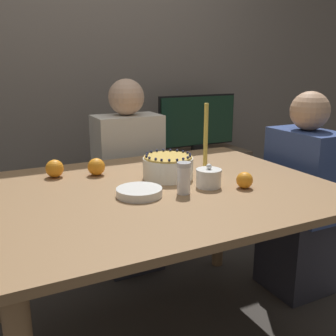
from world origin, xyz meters
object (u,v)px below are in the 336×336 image
Objects in this scene: sugar_bowl at (209,178)px; tv_monitor at (198,122)px; cake at (168,167)px; candle at (206,144)px; person_man_blue_shirt at (129,188)px; sugar_shaker at (184,178)px; person_woman_floral at (301,208)px.

tv_monitor reaches higher than sugar_bowl.
cake is 0.22m from candle.
person_man_blue_shirt is (-0.04, 0.86, -0.29)m from sugar_bowl.
cake is at bearing -177.52° from candle.
candle is at bearing 43.46° from sugar_shaker.
candle is 1.17m from tv_monitor.
candle is at bearing 2.48° from cake.
sugar_shaker is 0.20× the size of tv_monitor.
sugar_shaker is 0.95m from person_woman_floral.
sugar_bowl is 0.33× the size of candle.
candle is at bearing 102.58° from person_man_blue_shirt.
tv_monitor is (-0.05, 1.05, 0.35)m from person_woman_floral.
person_woman_floral is at bearing 13.08° from sugar_bowl.
sugar_shaker is 0.11× the size of person_man_blue_shirt.
tv_monitor is (0.77, 1.03, 0.02)m from cake.
sugar_shaker is at bearing 102.96° from person_woman_floral.
candle is 0.51× the size of tv_monitor.
tv_monitor reaches higher than sugar_shaker.
sugar_shaker is (-0.14, -0.03, 0.03)m from sugar_bowl.
sugar_shaker is at bearing -100.74° from cake.
person_woman_floral reaches higher than candle.
candle is at bearing 86.90° from person_woman_floral.
cake is 0.89m from person_woman_floral.
sugar_bowl is (0.10, -0.19, -0.01)m from cake.
candle is 0.28× the size of person_man_blue_shirt.
sugar_shaker is (-0.04, -0.22, 0.01)m from cake.
tv_monitor is at bearing 2.84° from person_woman_floral.
person_woman_floral is 1.11m from tv_monitor.
candle reaches higher than sugar_shaker.
tv_monitor is at bearing -152.79° from person_man_blue_shirt.
person_woman_floral is 1.75× the size of tv_monitor.
tv_monitor is at bearing 60.86° from candle.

